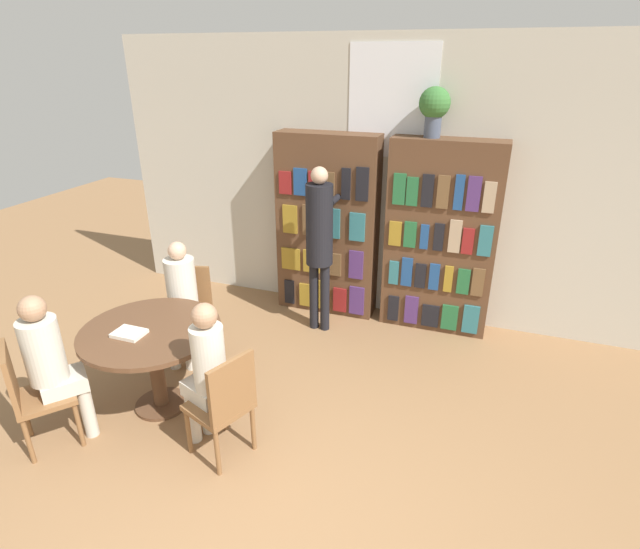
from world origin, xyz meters
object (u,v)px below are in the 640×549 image
chair_near_camera (32,392)px  seated_reader_back (52,360)px  bookshelf_left (327,226)px  reading_table (152,344)px  chair_left_side (189,307)px  flower_vase (434,107)px  librarian_standing (320,235)px  chair_far_side (225,402)px  seated_reader_right (206,369)px  bookshelf_right (440,239)px  seated_reader_left (181,296)px

chair_near_camera → seated_reader_back: (0.11, 0.14, 0.22)m
chair_near_camera → bookshelf_left: bearing=104.8°
reading_table → chair_left_side: 0.91m
flower_vase → librarian_standing: size_ratio=0.26×
chair_far_side → seated_reader_right: size_ratio=0.72×
librarian_standing → seated_reader_right: bearing=-94.7°
reading_table → seated_reader_right: seated_reader_right is taller
chair_left_side → bookshelf_right: bearing=-163.7°
chair_left_side → seated_reader_left: bearing=90.0°
seated_reader_right → seated_reader_back: bearing=126.2°
chair_near_camera → chair_left_side: (0.33, 1.57, 0.00)m
chair_far_side → librarian_standing: (-0.01, 2.05, 0.59)m
flower_vase → seated_reader_back: (-2.27, -2.79, -1.62)m
chair_left_side → chair_near_camera: bearing=63.0°
chair_far_side → seated_reader_back: (-1.29, -0.24, 0.22)m
chair_near_camera → seated_reader_right: seated_reader_right is taller
chair_far_side → bookshelf_left: bearing=23.1°
chair_left_side → librarian_standing: (1.07, 0.86, 0.59)m
chair_far_side → seated_reader_back: seated_reader_back is taller
seated_reader_right → chair_far_side: bearing=-90.0°
librarian_standing → chair_left_side: bearing=-141.2°
bookshelf_left → chair_near_camera: size_ratio=2.30×
chair_far_side → librarian_standing: librarian_standing is taller
bookshelf_right → chair_left_side: bearing=-148.6°
chair_near_camera → seated_reader_left: (0.38, 1.40, 0.21)m
seated_reader_right → seated_reader_back: 1.16m
chair_left_side → bookshelf_left: bearing=-140.8°
seated_reader_left → librarian_standing: (1.02, 1.03, 0.39)m
reading_table → seated_reader_right: size_ratio=0.91×
bookshelf_left → seated_reader_back: size_ratio=1.64×
chair_left_side → librarian_standing: size_ratio=0.50×
seated_reader_back → bookshelf_left: bearing=105.7°
chair_left_side → seated_reader_right: seated_reader_right is taller
seated_reader_right → bookshelf_left: bearing=19.2°
reading_table → seated_reader_right: bearing=-21.0°
flower_vase → chair_left_side: 3.07m
reading_table → librarian_standing: (0.83, 1.73, 0.47)m
bookshelf_left → seated_reader_back: bookshelf_left is taller
bookshelf_right → seated_reader_left: (-2.18, -1.53, -0.32)m
chair_near_camera → seated_reader_left: seated_reader_left is taller
bookshelf_left → chair_left_side: 1.75m
bookshelf_left → librarian_standing: size_ratio=1.14×
bookshelf_left → librarian_standing: bearing=-80.0°
seated_reader_left → seated_reader_back: 1.29m
chair_far_side → seated_reader_left: bearing=66.2°
chair_left_side → seated_reader_back: (-0.22, -1.43, 0.22)m
chair_left_side → seated_reader_left: 0.27m
bookshelf_left → flower_vase: flower_vase is taller
reading_table → chair_far_side: size_ratio=1.27×
bookshelf_left → chair_left_side: size_ratio=2.30×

